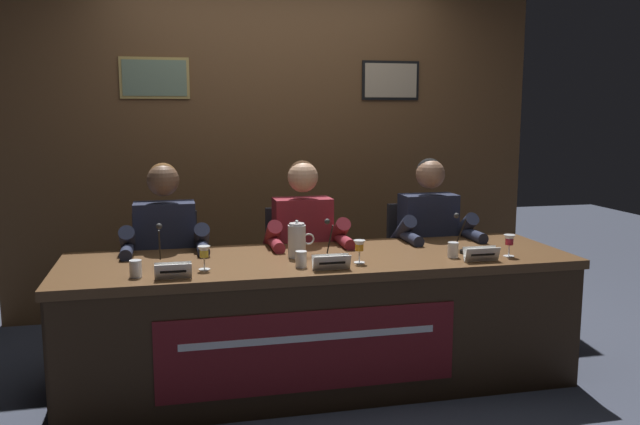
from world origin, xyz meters
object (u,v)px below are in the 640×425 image
Objects in this scene: microphone_left at (160,253)px; juice_glass_center at (359,247)px; water_cup_left at (136,270)px; water_cup_right at (453,251)px; panelist_right at (432,238)px; conference_table at (324,302)px; juice_glass_left at (204,253)px; water_cup_center at (301,260)px; nameplate_left at (173,271)px; juice_glass_right at (509,241)px; water_pitcher_central at (297,240)px; panelist_center at (305,244)px; chair_right at (420,272)px; chair_center at (299,279)px; panelist_left at (166,251)px; microphone_right at (462,239)px; nameplate_right at (481,254)px; microphone_center at (331,247)px; chair_left at (167,287)px; nameplate_center at (331,262)px.

microphone_left is 1.05m from juice_glass_center.
water_cup_left is 1.71m from water_cup_right.
juice_glass_center is 0.92m from panelist_right.
conference_table is 0.72m from juice_glass_left.
microphone_left reaches higher than water_cup_center.
water_cup_right is at bearing 5.17° from nameplate_left.
water_pitcher_central is (-1.16, 0.25, 0.01)m from juice_glass_right.
panelist_right is at bearing 0.00° from panelist_center.
chair_right is at bearing 80.93° from water_cup_right.
chair_right is (1.50, 0.78, -0.37)m from juice_glass_left.
nameplate_left is 0.20× the size of chair_right.
water_pitcher_central reaches higher than water_cup_left.
chair_center is (0.81, 0.94, -0.33)m from nameplate_left.
microphone_right is at bearing -15.92° from panelist_left.
chair_right is at bearing 29.50° from nameplate_left.
nameplate_right is (1.81, -0.06, 0.00)m from water_cup_left.
chair_center is 1.28m from nameplate_right.
panelist_center is 9.94× the size of juice_glass_right.
water_pitcher_central is at bearing -102.08° from chair_center.
water_pitcher_central is at bearing 145.43° from microphone_center.
panelist_left reaches higher than chair_left.
microphone_center is at bearing 76.88° from nameplate_center.
nameplate_right is 2.32× the size of water_cup_right.
panelist_center is (0.87, 0.46, -0.09)m from microphone_left.
nameplate_left is at bearing -135.38° from juice_glass_left.
water_cup_center is 0.09× the size of chair_right.
chair_center is at bearing 140.72° from microphone_right.
panelist_left is 6.27× the size of nameplate_center.
panelist_right reaches higher than water_cup_center.
panelist_right reaches higher than nameplate_left.
chair_left is at bearing 173.28° from panelist_right.
juice_glass_left is 0.55m from water_pitcher_central.
nameplate_left and nameplate_center have the same top height.
panelist_left is 1.74m from microphone_right.
nameplate_right is at bearing -5.53° from juice_glass_left.
nameplate_right is at bearing -5.05° from water_cup_center.
chair_center reaches higher than juice_glass_left.
water_cup_left is at bearing -177.63° from juice_glass_center.
chair_right reaches higher than juice_glass_right.
water_pitcher_central is (-0.11, 0.34, 0.05)m from nameplate_center.
water_cup_left is 0.09× the size of chair_right.
conference_table is 1.11m from chair_left.
panelist_center reaches higher than water_cup_left.
nameplate_center is at bearing -91.06° from panelist_center.
water_cup_left is at bearing 175.83° from nameplate_center.
conference_table is 22.89× the size of juice_glass_right.
chair_center is at bearing 41.06° from water_cup_left.
microphone_left reaches higher than nameplate_left.
microphone_center is 0.18× the size of panelist_right.
water_cup_left reaches higher than nameplate_center.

